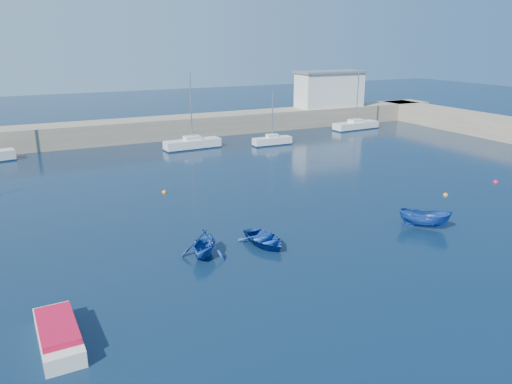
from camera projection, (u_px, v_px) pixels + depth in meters
name	position (u px, v px, depth m)	size (l,w,h in m)	color
ground	(343.00, 306.00, 24.27)	(220.00, 220.00, 0.00)	#0C1F36
back_wall	(131.00, 130.00, 63.40)	(96.00, 4.50, 2.60)	gray
right_arm	(468.00, 122.00, 69.81)	(4.50, 32.00, 2.60)	gray
harbor_office	(329.00, 90.00, 74.85)	(10.00, 4.00, 5.00)	silver
sailboat_6	(192.00, 144.00, 58.91)	(6.81, 2.29, 8.79)	silver
sailboat_7	(272.00, 141.00, 60.94)	(4.87, 1.40, 6.54)	silver
sailboat_8	(356.00, 125.00, 71.57)	(7.18, 2.55, 9.13)	silver
motorboat_0	(58.00, 334.00, 21.16)	(1.74, 4.56, 1.01)	silver
dinghy_center	(264.00, 239.00, 31.39)	(2.61, 3.65, 0.76)	#153D94
dinghy_left	(204.00, 244.00, 29.58)	(2.69, 3.12, 1.64)	#153D94
dinghy_right	(425.00, 219.00, 34.15)	(1.28, 3.41, 1.32)	#153D94
buoy_1	(406.00, 213.00, 37.33)	(0.49, 0.49, 0.49)	red
buoy_2	(446.00, 195.00, 41.48)	(0.41, 0.41, 0.41)	orange
buoy_3	(164.00, 193.00, 42.22)	(0.40, 0.40, 0.40)	orange
buoy_4	(496.00, 182.00, 45.21)	(0.45, 0.45, 0.45)	red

